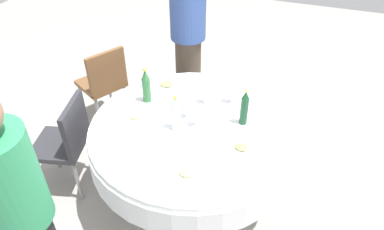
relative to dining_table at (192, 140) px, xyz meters
The scene contains 20 objects.
ground_plane 0.60m from the dining_table, ahead, with size 10.00×10.00×0.00m, color gray.
dining_table is the anchor object (origin of this frame).
bottle_clear_front 0.42m from the dining_table, 92.96° to the right, with size 0.06×0.06×0.30m.
bottle_dark_green_inner 0.48m from the dining_table, 155.48° to the right, with size 0.06×0.06×0.29m.
bottle_clear_east 0.30m from the dining_table, 36.23° to the left, with size 0.07×0.07×0.28m.
bottle_green_near 0.56m from the dining_table, 20.98° to the right, with size 0.07×0.07×0.30m.
wine_glass_near 0.28m from the dining_table, 44.43° to the right, with size 0.07×0.07×0.15m.
wine_glass_mid 0.24m from the dining_table, 158.96° to the right, with size 0.06×0.06×0.13m.
wine_glass_rear 0.50m from the dining_table, 116.06° to the right, with size 0.07×0.07×0.14m.
plate_left 0.52m from the dining_table, 106.63° to the left, with size 0.25×0.25×0.04m.
plate_outer 0.46m from the dining_table, ahead, with size 0.22×0.22×0.04m.
plate_south 0.59m from the dining_table, 47.21° to the right, with size 0.25×0.25×0.04m.
plate_north 0.46m from the dining_table, 162.09° to the left, with size 0.21×0.21×0.04m.
knife_inner 0.34m from the dining_table, 76.65° to the left, with size 0.18×0.02×0.01m, color silver.
fork_east 0.63m from the dining_table, 154.58° to the right, with size 0.18×0.02×0.01m, color silver.
spoon_near 0.55m from the dining_table, 96.20° to the right, with size 0.18×0.02×0.01m, color silver.
person_front 1.29m from the dining_table, 64.56° to the left, with size 0.34×0.34×1.63m.
person_inner 1.17m from the dining_table, 67.88° to the right, with size 0.34×0.34×1.71m.
chair_rear 1.32m from the dining_table, 27.67° to the right, with size 0.54×0.54×0.87m.
chair_west 1.02m from the dining_table, 14.87° to the left, with size 0.49×0.49×0.87m.
Camera 1 is at (-0.70, 1.90, 2.40)m, focal length 32.82 mm.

